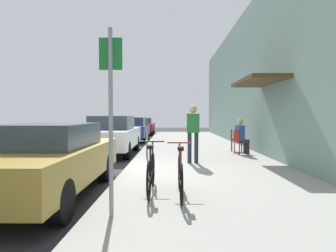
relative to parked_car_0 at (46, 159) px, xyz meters
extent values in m
plane|color=#2D2D30|center=(1.10, 2.04, -0.72)|extent=(60.00, 60.00, 0.00)
cube|color=#9E9B93|center=(3.35, 4.04, -0.66)|extent=(4.50, 32.00, 0.12)
cube|color=gray|center=(5.75, 4.04, 2.38)|extent=(0.30, 32.00, 6.20)
cube|color=#4C381E|center=(5.05, 3.88, 1.88)|extent=(1.10, 2.80, 0.12)
cube|color=#A58433|center=(0.00, -0.03, -0.09)|extent=(1.80, 4.40, 0.61)
cube|color=#333D47|center=(0.00, 0.12, 0.43)|extent=(1.48, 2.11, 0.43)
cylinder|color=black|center=(0.79, 1.33, -0.40)|extent=(0.22, 0.64, 0.64)
cylinder|color=black|center=(-0.79, 1.33, -0.40)|extent=(0.22, 0.64, 0.64)
cylinder|color=black|center=(0.79, -1.39, -0.40)|extent=(0.22, 0.64, 0.64)
cube|color=silver|center=(0.00, 6.06, -0.06)|extent=(1.80, 4.40, 0.67)
cube|color=#333D47|center=(0.00, 6.21, 0.53)|extent=(1.48, 2.11, 0.52)
cylinder|color=black|center=(0.79, 7.42, -0.40)|extent=(0.22, 0.64, 0.64)
cylinder|color=black|center=(-0.79, 7.42, -0.40)|extent=(0.22, 0.64, 0.64)
cylinder|color=black|center=(0.79, 4.69, -0.40)|extent=(0.22, 0.64, 0.64)
cylinder|color=black|center=(-0.79, 4.69, -0.40)|extent=(0.22, 0.64, 0.64)
cube|color=navy|center=(0.00, 12.26, -0.08)|extent=(1.80, 4.40, 0.62)
cube|color=#333D47|center=(0.00, 12.41, 0.46)|extent=(1.48, 2.11, 0.47)
cylinder|color=black|center=(0.79, 13.62, -0.40)|extent=(0.22, 0.64, 0.64)
cylinder|color=black|center=(-0.79, 13.62, -0.40)|extent=(0.22, 0.64, 0.64)
cylinder|color=black|center=(0.79, 10.90, -0.40)|extent=(0.22, 0.64, 0.64)
cylinder|color=black|center=(-0.79, 10.90, -0.40)|extent=(0.22, 0.64, 0.64)
cube|color=maroon|center=(0.00, 18.25, -0.10)|extent=(1.80, 4.40, 0.59)
cube|color=#333D47|center=(0.00, 18.40, 0.41)|extent=(1.48, 2.11, 0.43)
cylinder|color=black|center=(0.79, 19.61, -0.40)|extent=(0.22, 0.64, 0.64)
cylinder|color=black|center=(-0.79, 19.61, -0.40)|extent=(0.22, 0.64, 0.64)
cylinder|color=black|center=(0.79, 16.88, -0.40)|extent=(0.22, 0.64, 0.64)
cylinder|color=black|center=(-0.79, 16.88, -0.40)|extent=(0.22, 0.64, 0.64)
cylinder|color=slate|center=(1.55, 4.07, -0.05)|extent=(0.07, 0.07, 1.10)
cube|color=#383D42|center=(1.55, 4.07, 0.61)|extent=(0.12, 0.10, 0.22)
cylinder|color=gray|center=(1.50, -1.40, 0.70)|extent=(0.06, 0.06, 2.60)
cube|color=#19722D|center=(1.50, -1.38, 1.65)|extent=(0.32, 0.02, 0.44)
torus|color=black|center=(2.49, 0.13, -0.27)|extent=(0.04, 0.66, 0.66)
torus|color=black|center=(2.49, -0.92, -0.27)|extent=(0.04, 0.66, 0.66)
cylinder|color=maroon|center=(2.49, -0.40, -0.27)|extent=(0.04, 1.05, 0.04)
cylinder|color=maroon|center=(2.49, -0.55, -0.02)|extent=(0.04, 0.04, 0.50)
cube|color=black|center=(2.49, -0.55, 0.25)|extent=(0.10, 0.20, 0.06)
cylinder|color=maroon|center=(2.49, 0.08, 0.01)|extent=(0.03, 0.03, 0.56)
cylinder|color=maroon|center=(2.49, 0.08, 0.29)|extent=(0.46, 0.03, 0.03)
torus|color=black|center=(1.97, 0.40, -0.27)|extent=(0.04, 0.66, 0.66)
torus|color=black|center=(1.97, -0.65, -0.27)|extent=(0.04, 0.66, 0.66)
cylinder|color=black|center=(1.97, -0.13, -0.27)|extent=(0.04, 1.05, 0.04)
cylinder|color=black|center=(1.97, -0.28, -0.02)|extent=(0.04, 0.04, 0.50)
cube|color=black|center=(1.97, -0.28, 0.25)|extent=(0.10, 0.20, 0.06)
cylinder|color=black|center=(1.97, 0.35, 0.01)|extent=(0.03, 0.03, 0.56)
cylinder|color=black|center=(1.97, 0.35, 0.29)|extent=(0.46, 0.03, 0.03)
cylinder|color=maroon|center=(5.05, 5.53, -0.37)|extent=(0.04, 0.04, 0.45)
cylinder|color=maroon|center=(5.15, 5.16, -0.37)|extent=(0.04, 0.04, 0.45)
cylinder|color=maroon|center=(4.69, 5.44, -0.37)|extent=(0.04, 0.04, 0.45)
cylinder|color=maroon|center=(4.78, 5.07, -0.37)|extent=(0.04, 0.04, 0.45)
cube|color=maroon|center=(4.92, 5.30, -0.13)|extent=(0.53, 0.53, 0.03)
cube|color=maroon|center=(4.72, 5.25, 0.07)|extent=(0.14, 0.43, 0.40)
cylinder|color=#232838|center=(5.07, 5.44, -0.36)|extent=(0.11, 0.11, 0.47)
cylinder|color=#232838|center=(4.94, 5.41, -0.13)|extent=(0.38, 0.22, 0.14)
cylinder|color=#232838|center=(5.11, 5.24, -0.36)|extent=(0.11, 0.11, 0.47)
cylinder|color=#232838|center=(4.99, 5.21, -0.13)|extent=(0.38, 0.22, 0.14)
cube|color=#334C99|center=(4.84, 5.28, 0.17)|extent=(0.30, 0.40, 0.56)
sphere|color=tan|center=(4.84, 5.28, 0.58)|extent=(0.22, 0.22, 0.22)
cylinder|color=maroon|center=(5.15, 6.27, -0.37)|extent=(0.04, 0.04, 0.45)
cylinder|color=maroon|center=(5.05, 5.90, -0.37)|extent=(0.04, 0.04, 0.45)
cylinder|color=maroon|center=(4.78, 6.36, -0.37)|extent=(0.04, 0.04, 0.45)
cylinder|color=maroon|center=(4.68, 5.99, -0.37)|extent=(0.04, 0.04, 0.45)
cube|color=maroon|center=(4.92, 6.13, -0.13)|extent=(0.54, 0.54, 0.03)
cube|color=maroon|center=(4.72, 6.18, 0.07)|extent=(0.14, 0.43, 0.40)
cylinder|color=#232838|center=(2.88, 3.20, -0.15)|extent=(0.12, 0.12, 0.90)
cylinder|color=#232838|center=(3.08, 3.20, -0.15)|extent=(0.12, 0.12, 0.90)
cube|color=#267233|center=(2.98, 3.20, 0.58)|extent=(0.36, 0.22, 0.56)
sphere|color=tan|center=(2.98, 3.20, 0.99)|extent=(0.22, 0.22, 0.22)
camera|label=1|loc=(2.33, -5.45, 0.80)|focal=31.50mm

